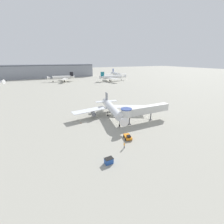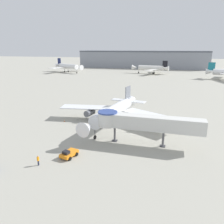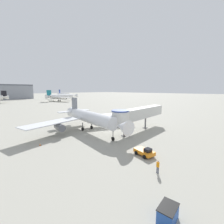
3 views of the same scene
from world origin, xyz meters
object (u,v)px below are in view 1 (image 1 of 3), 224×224
Objects in this scene: traffic_cone_starboard_wing at (139,113)px; background_jet_teal_tail at (112,77)px; service_container_blue at (109,161)px; traffic_cone_port_wing at (81,123)px; background_jet_blue_tail at (115,74)px; jet_bridge at (142,110)px; ground_crew_marshaller at (124,145)px; main_airplane at (112,109)px; background_jet_black_tail at (62,77)px; pushback_tug_orange at (128,137)px.

traffic_cone_starboard_wing is 0.02× the size of background_jet_teal_tail.
traffic_cone_port_wing is (-0.29, 25.93, -0.43)m from service_container_blue.
jet_bridge is at bearing -104.27° from background_jet_blue_tail.
ground_crew_marshaller is at bearing 157.20° from background_jet_teal_tail.
background_jet_blue_tail reaches higher than jet_bridge.
main_airplane is at bearing 130.99° from jet_bridge.
background_jet_black_tail is (9.65, 148.65, 3.71)m from service_container_blue.
pushback_tug_orange reaches higher than traffic_cone_port_wing.
pushback_tug_orange is at bearing -59.83° from traffic_cone_port_wing.
pushback_tug_orange is at bearing 157.93° from background_jet_teal_tail.
ground_crew_marshaller is (-3.62, -4.13, 0.38)m from pushback_tug_orange.
pushback_tug_orange is 4.56× the size of traffic_cone_starboard_wing.
background_jet_black_tail is at bearing 102.83° from pushback_tug_orange.
ground_crew_marshaller is 0.06× the size of background_jet_black_tail.
service_container_blue is at bearing -54.72° from ground_crew_marshaller.
pushback_tug_orange is (-3.37, -18.89, -3.01)m from main_airplane.
main_airplane is 55.26× the size of traffic_cone_port_wing.
jet_bridge is 10.12× the size of service_container_blue.
background_jet_black_tail reaches higher than traffic_cone_starboard_wing.
ground_crew_marshaller is at bearing 32.09° from service_container_blue.
main_airplane is 0.96× the size of background_jet_blue_tail.
ground_crew_marshaller reaches higher than pushback_tug_orange.
service_container_blue reaches higher than traffic_cone_port_wing.
background_jet_teal_tail is 1.08× the size of background_jet_black_tail.
background_jet_blue_tail is 1.08× the size of background_jet_black_tail.
ground_crew_marshaller is (-20.22, -21.80, 0.66)m from traffic_cone_starboard_wing.
background_jet_black_tail is (3.22, 144.62, 3.36)m from ground_crew_marshaller.
service_container_blue is 37.11m from traffic_cone_starboard_wing.
ground_crew_marshaller is 144.69m from background_jet_black_tail.
jet_bridge is at bearing 134.22° from ground_crew_marshaller.
pushback_tug_orange is 140.54m from background_jet_black_tail.
jet_bridge is at bearing 50.87° from pushback_tug_orange.
background_jet_blue_tail is at bearing 63.36° from service_container_blue.
background_jet_blue_tail is (71.28, 153.93, 4.08)m from pushback_tug_orange.
main_airplane is 0.97× the size of background_jet_teal_tail.
background_jet_teal_tail is at bearing 79.84° from pushback_tug_orange.
background_jet_black_tail reaches higher than main_airplane.
background_jet_blue_tail is 72.93m from background_jet_black_tail.
service_container_blue is 149.01m from background_jet_black_tail.
pushback_tug_orange is 0.11× the size of background_jet_blue_tail.
background_jet_teal_tail reaches higher than traffic_cone_starboard_wing.
pushback_tug_orange is (-11.83, -9.31, -4.13)m from jet_bridge.
main_airplane is at bearing 92.56° from pushback_tug_orange.
background_jet_blue_tail is at bearing 157.84° from ground_crew_marshaller.
ground_crew_marshaller is 174.95m from background_jet_blue_tail.
pushback_tug_orange is at bearing -106.77° from background_jet_blue_tail.
jet_bridge reaches higher than traffic_cone_port_wing.
main_airplane is at bearing 4.63° from traffic_cone_port_wing.
service_container_blue is 0.07× the size of background_jet_black_tail.
ground_crew_marshaller is (-15.45, -13.44, -3.75)m from jet_bridge.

